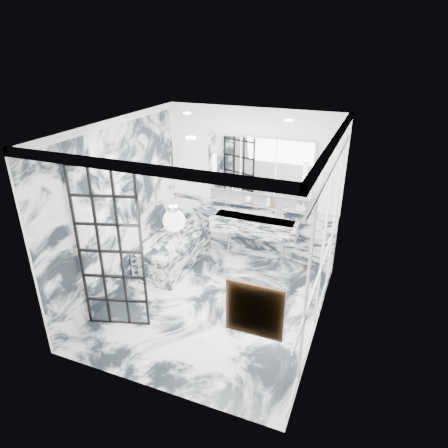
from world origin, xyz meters
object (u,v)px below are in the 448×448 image
at_px(mirror_cabinet, 259,165).
at_px(bathtub, 174,251).
at_px(trough_sink, 254,226).
at_px(crittall_door, 110,251).

distance_m(mirror_cabinet, bathtub, 2.20).
bearing_deg(trough_sink, bathtub, -153.52).
height_order(crittall_door, trough_sink, crittall_door).
xyz_separation_m(trough_sink, bathtub, (-1.33, -0.66, -0.45)).
relative_size(mirror_cabinet, bathtub, 1.15).
distance_m(trough_sink, mirror_cabinet, 1.10).
bearing_deg(crittall_door, trough_sink, 46.35).
bearing_deg(mirror_cabinet, trough_sink, -90.00).
bearing_deg(bathtub, mirror_cabinet, 32.06).
xyz_separation_m(crittall_door, mirror_cabinet, (1.27, 2.65, 0.61)).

